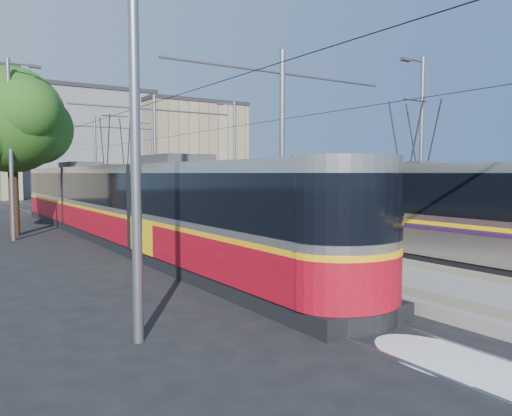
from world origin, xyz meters
TOP-DOWN VIEW (x-y plane):
  - ground at (0.00, 0.00)m, footprint 160.00×160.00m
  - platform at (0.00, 17.00)m, footprint 4.00×50.00m
  - tactile_strip_left at (-1.45, 17.00)m, footprint 0.70×50.00m
  - tactile_strip_right at (1.45, 17.00)m, footprint 0.70×50.00m
  - rails at (0.00, 17.00)m, footprint 8.71×70.00m
  - tram_left at (-3.60, 15.56)m, footprint 2.43×31.31m
  - tram_right at (3.60, 5.19)m, footprint 2.43×27.95m
  - catenary at (0.00, 14.15)m, footprint 9.20×70.00m
  - street_lamps at (-0.00, 21.00)m, footprint 15.18×38.22m
  - shelter at (0.51, 14.63)m, footprint 1.06×1.34m
  - tree at (-6.88, 20.12)m, footprint 5.51×5.10m
  - building_centre at (6.00, 64.00)m, footprint 18.36×14.28m
  - building_right at (20.00, 58.00)m, footprint 14.28×10.20m

SIDE VIEW (x-z plane):
  - ground at x=0.00m, z-range 0.00..0.00m
  - rails at x=0.00m, z-range 0.00..0.03m
  - platform at x=0.00m, z-range 0.00..0.30m
  - tactile_strip_left at x=-1.45m, z-range 0.30..0.31m
  - tactile_strip_right at x=1.45m, z-range 0.30..0.31m
  - shelter at x=0.51m, z-range 0.36..2.94m
  - tram_left at x=-3.60m, z-range -1.04..4.46m
  - tram_right at x=3.60m, z-range -0.89..4.61m
  - street_lamps at x=0.00m, z-range 0.18..8.18m
  - catenary at x=0.00m, z-range 1.02..8.02m
  - tree at x=-6.88m, z-range 1.41..9.42m
  - building_right at x=20.00m, z-range 0.01..12.86m
  - building_centre at x=6.00m, z-range 0.01..14.03m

